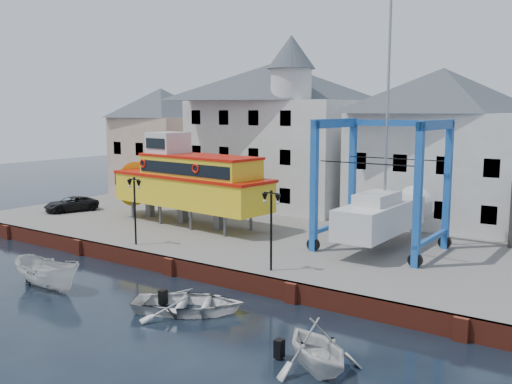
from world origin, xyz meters
The scene contains 14 objects.
ground centered at (0.00, 0.00, 0.00)m, with size 140.00×140.00×0.00m, color black.
hardstanding centered at (0.00, 11.00, 0.50)m, with size 44.00×22.00×1.00m, color #635E59.
quay_wall centered at (0.00, 0.10, 0.50)m, with size 44.00×0.47×1.00m.
building_pink centered at (-18.00, 18.00, 6.15)m, with size 8.00×7.00×10.30m.
building_white_main centered at (-4.87, 18.39, 7.34)m, with size 14.00×8.30×14.00m.
building_white_right centered at (9.00, 19.00, 6.60)m, with size 12.00×8.00×11.20m.
lamp_post_left centered at (-4.00, 1.20, 4.17)m, with size 1.12×0.32×4.20m.
lamp_post_right centered at (6.00, 1.20, 4.17)m, with size 1.12×0.32×4.20m.
tour_boat centered at (-6.24, 7.94, 4.11)m, with size 15.45×5.08×6.60m.
travel_lift centered at (8.86, 9.47, 3.46)m, with size 6.94×9.81×14.81m.
van centered at (-17.01, 6.32, 1.59)m, with size 1.97×4.27×1.19m, color black.
motorboat_a centered at (-3.59, -5.38, 0.00)m, with size 1.77×4.71×1.82m, color silver.
motorboat_b centered at (4.75, -3.83, 0.00)m, with size 3.67×5.14×1.07m, color silver.
motorboat_c centered at (12.48, -5.62, 0.00)m, with size 3.24×3.76×1.98m, color silver.
Camera 1 is at (21.76, -22.72, 9.26)m, focal length 40.00 mm.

